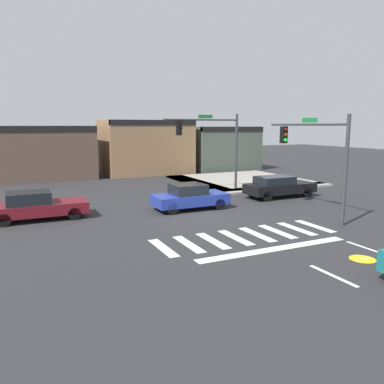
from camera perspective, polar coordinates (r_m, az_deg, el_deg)
The scene contains 10 objects.
ground_plane at distance 20.84m, azimuth 1.19°, elevation -3.36°, with size 120.00×120.00×0.00m, color #2B2B2D.
crosswalk_near at distance 17.06m, azimuth 8.01°, elevation -6.42°, with size 8.17×2.46×0.01m.
bike_detector_marking at distance 15.36m, azimuth 23.83°, elevation -9.02°, with size 0.93×0.93×0.01m.
curb_corner_northeast at distance 33.02m, azimuth 7.06°, elevation 1.58°, with size 10.00×10.60×0.15m.
storefront_row at distance 38.85m, azimuth -7.90°, elevation 6.34°, with size 25.44×6.14×5.26m.
traffic_signal_northeast at distance 27.51m, azimuth 2.84°, elevation 8.00°, with size 5.77×0.32×5.57m.
traffic_signal_southeast at distance 20.92m, azimuth 17.52°, elevation 6.38°, with size 0.32×5.83×5.27m.
car_blue at distance 22.08m, azimuth -0.38°, elevation -0.70°, with size 4.25×1.93×1.46m.
car_maroon at distance 21.14m, azimuth -22.02°, elevation -1.89°, with size 4.74×1.94×1.46m.
car_black at distance 26.33m, azimuth 12.67°, elevation 0.82°, with size 4.79×1.82×1.44m.
Camera 1 is at (-9.10, -18.14, 4.73)m, focal length 36.17 mm.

